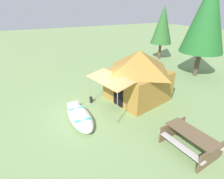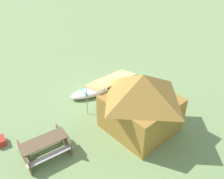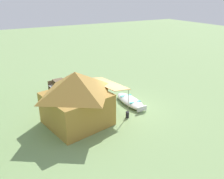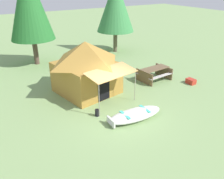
{
  "view_description": "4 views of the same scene",
  "coord_description": "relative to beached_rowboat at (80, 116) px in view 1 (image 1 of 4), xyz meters",
  "views": [
    {
      "loc": [
        7.58,
        -2.8,
        5.09
      ],
      "look_at": [
        0.11,
        1.13,
        1.06
      ],
      "focal_mm": 28.24,
      "sensor_mm": 36.0,
      "label": 1
    },
    {
      "loc": [
        5.58,
        9.72,
        7.64
      ],
      "look_at": [
        0.06,
        0.61,
        0.97
      ],
      "focal_mm": 37.63,
      "sensor_mm": 36.0,
      "label": 2
    },
    {
      "loc": [
        -10.65,
        6.84,
        6.52
      ],
      "look_at": [
        0.42,
        0.54,
        1.3
      ],
      "focal_mm": 37.78,
      "sensor_mm": 36.0,
      "label": 3
    },
    {
      "loc": [
        -5.4,
        -8.4,
        5.93
      ],
      "look_at": [
        0.39,
        0.99,
        0.79
      ],
      "focal_mm": 38.43,
      "sensor_mm": 36.0,
      "label": 4
    }
  ],
  "objects": [
    {
      "name": "ground_plane",
      "position": [
        -0.49,
        0.85,
        -0.21
      ],
      "size": [
        80.0,
        80.0,
        0.0
      ],
      "primitive_type": "plane",
      "color": "#7D9D60"
    },
    {
      "name": "picnic_table",
      "position": [
        3.85,
        3.14,
        0.29
      ],
      "size": [
        2.02,
        1.59,
        0.8
      ],
      "color": "brown",
      "rests_on": "ground_plane"
    },
    {
      "name": "pine_tree_back_left",
      "position": [
        -1.63,
        10.23,
        4.27
      ],
      "size": [
        3.13,
        3.13,
        7.1
      ],
      "color": "brown",
      "rests_on": "ground_plane"
    },
    {
      "name": "canvas_cabin_tent",
      "position": [
        -0.57,
        3.79,
        1.3
      ],
      "size": [
        3.65,
        4.72,
        2.91
      ],
      "color": "#A77B33",
      "rests_on": "ground_plane"
    },
    {
      "name": "fuel_can",
      "position": [
        -1.37,
        1.13,
        -0.04
      ],
      "size": [
        0.24,
        0.24,
        0.35
      ],
      "primitive_type": "cylinder",
      "rotation": [
        0.0,
        0.0,
        2.76
      ],
      "color": "black",
      "rests_on": "ground_plane"
    },
    {
      "name": "beached_rowboat",
      "position": [
        0.0,
        0.0,
        0.0
      ],
      "size": [
        2.8,
        1.11,
        0.4
      ],
      "color": "silver",
      "rests_on": "ground_plane"
    },
    {
      "name": "pine_tree_back_right",
      "position": [
        -6.76,
        10.97,
        3.18
      ],
      "size": [
        2.08,
        2.08,
        5.22
      ],
      "color": "brown",
      "rests_on": "ground_plane"
    }
  ]
}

